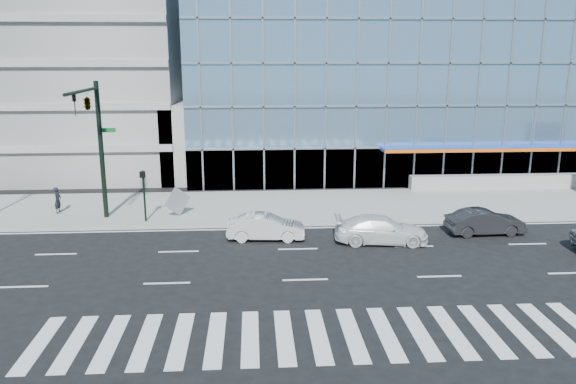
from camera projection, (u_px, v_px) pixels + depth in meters
name	position (u px, v px, depth m)	size (l,w,h in m)	color
ground	(298.00, 249.00, 28.45)	(160.00, 160.00, 0.00)	black
sidewalk	(288.00, 206.00, 36.18)	(120.00, 8.00, 0.15)	gray
theatre_building	(424.00, 77.00, 52.71)	(42.00, 26.00, 15.00)	#77A3C6
parking_garage	(51.00, 50.00, 50.01)	(24.00, 24.00, 20.00)	gray
ramp_block	(205.00, 139.00, 44.80)	(6.00, 8.00, 6.00)	gray
traffic_signal	(92.00, 119.00, 30.72)	(1.14, 5.74, 8.00)	black
ped_signal_post	(144.00, 188.00, 32.20)	(0.30, 0.33, 3.00)	black
white_suv	(381.00, 230.00, 29.29)	(1.97, 4.85, 1.41)	silver
white_sedan	(266.00, 227.00, 29.81)	(1.43, 4.11, 1.35)	silver
dark_sedan	(485.00, 222.00, 30.67)	(1.46, 4.19, 1.38)	black
pedestrian	(58.00, 200.00, 34.20)	(0.59, 0.39, 1.61)	black
tilted_panel	(178.00, 201.00, 33.53)	(1.30, 0.06, 1.30)	gray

